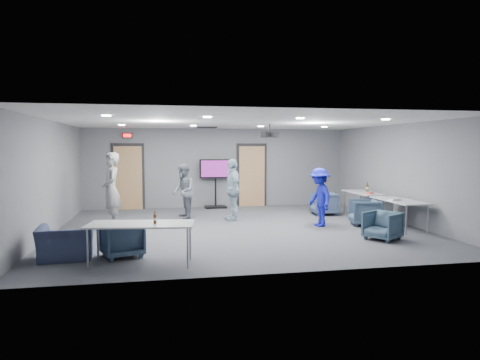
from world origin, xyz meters
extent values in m
plane|color=#3E4147|center=(0.00, 0.00, 0.00)|extent=(9.00, 9.00, 0.00)
plane|color=silver|center=(0.00, 0.00, 2.70)|extent=(9.00, 9.00, 0.00)
cube|color=slate|center=(0.00, 4.00, 1.35)|extent=(9.00, 0.02, 2.70)
cube|color=slate|center=(0.00, -4.00, 1.35)|extent=(9.00, 0.02, 2.70)
cube|color=slate|center=(-4.50, 0.00, 1.35)|extent=(0.02, 8.00, 2.70)
cube|color=slate|center=(4.50, 0.00, 1.35)|extent=(0.02, 8.00, 2.70)
cube|color=black|center=(-3.00, 3.97, 1.08)|extent=(1.06, 0.06, 2.24)
cube|color=tan|center=(-3.00, 3.93, 1.05)|extent=(0.90, 0.05, 2.10)
cylinder|color=#92959A|center=(-2.65, 3.88, 1.00)|extent=(0.04, 0.10, 0.04)
cube|color=black|center=(1.20, 3.97, 1.08)|extent=(1.06, 0.06, 2.24)
cube|color=tan|center=(1.20, 3.93, 1.05)|extent=(0.90, 0.05, 2.10)
cylinder|color=#92959A|center=(1.55, 3.88, 1.00)|extent=(0.04, 0.10, 0.04)
cube|color=black|center=(-3.00, 3.94, 2.45)|extent=(0.32, 0.06, 0.16)
cube|color=#FF0C0C|center=(-3.00, 3.90, 2.45)|extent=(0.26, 0.02, 0.11)
cube|color=black|center=(-0.50, 2.80, 2.69)|extent=(0.60, 0.60, 0.03)
cylinder|color=white|center=(-3.00, -1.80, 2.69)|extent=(0.18, 0.18, 0.02)
cylinder|color=white|center=(-3.00, 1.80, 2.69)|extent=(0.18, 0.18, 0.02)
cylinder|color=white|center=(-1.00, -1.80, 2.69)|extent=(0.18, 0.18, 0.02)
cylinder|color=white|center=(-1.00, 1.80, 2.69)|extent=(0.18, 0.18, 0.02)
cylinder|color=white|center=(1.00, -1.80, 2.69)|extent=(0.18, 0.18, 0.02)
cylinder|color=white|center=(1.00, 1.80, 2.69)|extent=(0.18, 0.18, 0.02)
cylinder|color=white|center=(3.00, -1.80, 2.69)|extent=(0.18, 0.18, 0.02)
cylinder|color=white|center=(3.00, 1.80, 2.69)|extent=(0.18, 0.18, 0.02)
imported|color=gray|center=(-3.20, 0.70, 0.97)|extent=(0.61, 0.79, 1.94)
imported|color=slate|center=(-1.31, 1.76, 0.80)|extent=(0.70, 0.84, 1.59)
imported|color=#9EB9CB|center=(0.05, 1.26, 0.87)|extent=(0.54, 1.06, 1.74)
imported|color=#181EA0|center=(2.12, -0.13, 0.76)|extent=(0.64, 1.03, 1.53)
imported|color=#394864|center=(2.97, 1.67, 0.34)|extent=(0.82, 0.80, 0.69)
imported|color=#384C61|center=(3.35, -0.24, 0.34)|extent=(0.91, 0.90, 0.69)
imported|color=#364B5E|center=(2.90, -1.95, 0.32)|extent=(0.95, 0.94, 0.63)
imported|color=#3E536C|center=(-2.70, -2.40, 0.33)|extent=(0.91, 0.92, 0.66)
imported|color=#394263|center=(-3.71, -2.40, 0.31)|extent=(1.02, 0.91, 0.62)
cube|color=#A2A4A7|center=(4.00, 1.11, 0.71)|extent=(0.69, 1.66, 0.03)
cylinder|color=#92959A|center=(3.73, 1.86, 0.35)|extent=(0.04, 0.04, 0.70)
cylinder|color=#92959A|center=(3.73, 0.36, 0.35)|extent=(0.04, 0.04, 0.70)
cylinder|color=#92959A|center=(4.27, 1.86, 0.35)|extent=(0.04, 0.04, 0.70)
cylinder|color=#92959A|center=(4.27, 0.36, 0.35)|extent=(0.04, 0.04, 0.70)
cube|color=#A2A4A7|center=(4.00, -0.79, 0.71)|extent=(0.73, 1.74, 0.03)
cylinder|color=#92959A|center=(3.72, 0.00, 0.35)|extent=(0.04, 0.04, 0.70)
cylinder|color=#92959A|center=(3.72, -1.58, 0.35)|extent=(0.04, 0.04, 0.70)
cylinder|color=#92959A|center=(4.28, 0.00, 0.35)|extent=(0.04, 0.04, 0.70)
cylinder|color=#92959A|center=(4.28, -1.58, 0.35)|extent=(0.04, 0.04, 0.70)
cube|color=#A2A4A7|center=(-2.32, -3.00, 0.71)|extent=(1.94, 1.02, 0.03)
cylinder|color=#92959A|center=(-1.45, -2.82, 0.35)|extent=(0.04, 0.04, 0.70)
cylinder|color=#92959A|center=(-3.12, -2.58, 0.35)|extent=(0.04, 0.04, 0.70)
cylinder|color=#92959A|center=(-1.53, -3.42, 0.35)|extent=(0.04, 0.04, 0.70)
cylinder|color=#92959A|center=(-3.20, -3.18, 0.35)|extent=(0.04, 0.04, 0.70)
cylinder|color=#542A0E|center=(-2.08, -3.07, 0.81)|extent=(0.05, 0.05, 0.15)
cylinder|color=#542A0E|center=(-2.08, -3.07, 0.92)|extent=(0.02, 0.02, 0.07)
cylinder|color=beige|center=(-2.08, -3.07, 0.81)|extent=(0.06, 0.06, 0.05)
cylinder|color=#542A0E|center=(4.20, 1.29, 0.83)|extent=(0.07, 0.07, 0.20)
cylinder|color=#542A0E|center=(4.20, 1.29, 0.98)|extent=(0.03, 0.03, 0.09)
cylinder|color=beige|center=(4.20, 1.29, 0.83)|extent=(0.08, 0.08, 0.07)
cube|color=#D74835|center=(3.96, 0.66, 0.75)|extent=(0.24, 0.21, 0.04)
cube|color=silver|center=(3.81, -0.90, 0.76)|extent=(0.28, 0.21, 0.06)
cube|color=black|center=(-0.11, 3.75, 0.03)|extent=(0.72, 0.52, 0.06)
cylinder|color=black|center=(-0.11, 3.75, 0.67)|extent=(0.06, 0.06, 1.24)
cube|color=black|center=(-0.11, 3.75, 1.34)|extent=(1.08, 0.07, 0.64)
cube|color=#70186E|center=(-0.11, 3.70, 1.34)|extent=(0.98, 0.01, 0.56)
cylinder|color=black|center=(0.87, 0.28, 2.58)|extent=(0.04, 0.04, 0.22)
cube|color=black|center=(0.87, 0.28, 2.40)|extent=(0.43, 0.39, 0.15)
cylinder|color=black|center=(0.87, 0.10, 2.40)|extent=(0.08, 0.06, 0.08)
camera|label=1|loc=(-2.00, -10.63, 2.07)|focal=32.00mm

